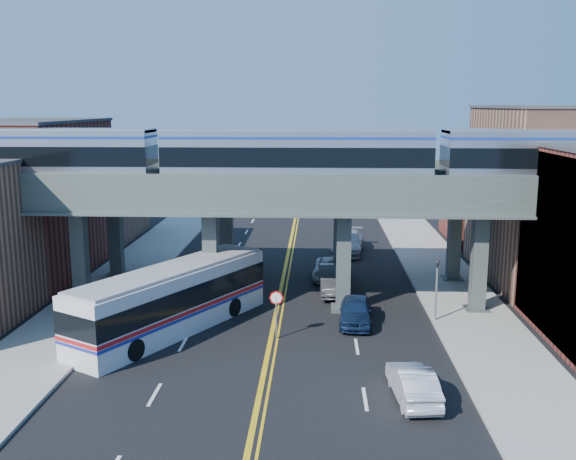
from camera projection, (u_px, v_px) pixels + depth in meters
name	position (u px, v px, depth m)	size (l,w,h in m)	color
ground	(266.00, 360.00, 31.20)	(120.00, 120.00, 0.00)	black
sidewalk_west	(102.00, 296.00, 41.52)	(5.00, 70.00, 0.16)	gray
sidewalk_east	(460.00, 301.00, 40.47)	(5.00, 70.00, 0.16)	gray
building_west_b	(30.00, 199.00, 46.68)	(8.00, 14.00, 11.00)	brown
building_west_c	(93.00, 195.00, 59.71)	(8.00, 10.00, 8.00)	brown
building_east_b	(547.00, 195.00, 44.90)	(8.00, 14.00, 12.00)	brown
building_east_c	(495.00, 192.00, 57.93)	(8.00, 10.00, 9.00)	brown
mural_panel	(549.00, 250.00, 33.55)	(0.10, 9.50, 9.50)	teal
elevated_viaduct_near	(276.00, 204.00, 37.81)	(52.00, 3.60, 7.40)	#3E4844
elevated_viaduct_far	(283.00, 189.00, 44.67)	(52.00, 3.60, 7.40)	#3E4844
transit_train	(297.00, 156.00, 37.21)	(47.92, 3.00, 3.50)	black
stop_sign	(276.00, 307.00, 33.79)	(0.76, 0.09, 2.63)	slate
traffic_signal	(437.00, 283.00, 36.23)	(0.15, 0.18, 4.10)	slate
transit_bus	(173.00, 300.00, 35.03)	(9.10, 12.93, 3.41)	silver
car_lane_a	(356.00, 311.00, 36.27)	(1.81, 4.51, 1.54)	#10203D
car_lane_b	(334.00, 280.00, 42.32)	(1.88, 5.39, 1.77)	#343437
car_lane_c	(330.00, 269.00, 45.79)	(2.31, 5.02, 1.39)	#BBBABC
car_lane_d	(348.00, 242.00, 53.78)	(2.48, 6.11, 1.77)	#ACADB1
car_parked_curb	(413.00, 383.00, 26.94)	(1.53, 4.38, 1.44)	silver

